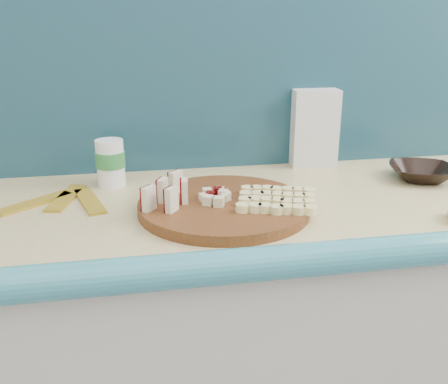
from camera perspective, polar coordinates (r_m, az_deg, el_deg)
name	(u,v)px	position (r m, az deg, el deg)	size (l,w,h in m)	color
kitchen_counter	(185,375)	(1.33, -4.44, -20.12)	(2.20, 0.63, 0.91)	beige
backsplash	(166,75)	(1.32, -6.64, 13.12)	(2.20, 0.02, 0.50)	teal
cutting_board	(224,206)	(1.06, 0.00, -1.60)	(0.36, 0.36, 0.02)	#4F2211
apple_wedges	(168,192)	(1.04, -6.39, -0.01)	(0.10, 0.14, 0.05)	beige
apple_chunks	(213,197)	(1.06, -1.24, -0.52)	(0.05, 0.06, 0.02)	#F7E8C5
banana_slices	(277,199)	(1.05, 6.05, -0.85)	(0.19, 0.17, 0.02)	#F4E595
brown_bowl	(421,173)	(1.36, 21.61, 2.07)	(0.16, 0.16, 0.04)	black
flour_bag	(313,128)	(1.40, 10.17, 7.26)	(0.12, 0.09, 0.21)	silver
canister	(110,162)	(1.24, -12.86, 3.37)	(0.07, 0.07, 0.11)	white
banana_peel	(64,201)	(1.17, -17.86, -0.93)	(0.24, 0.21, 0.01)	gold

